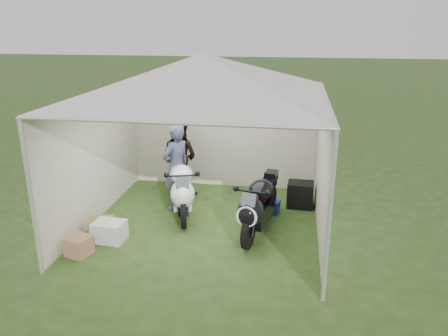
{
  "coord_description": "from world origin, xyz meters",
  "views": [
    {
      "loc": [
        1.51,
        -7.03,
        3.47
      ],
      "look_at": [
        0.3,
        0.35,
        0.96
      ],
      "focal_mm": 35.0,
      "sensor_mm": 36.0,
      "label": 1
    }
  ],
  "objects_px": {
    "person_blue_jacket": "(176,167)",
    "crate_3": "(102,227)",
    "motorcycle_black": "(258,205)",
    "paddock_stand": "(270,207)",
    "motorcycle_white": "(182,188)",
    "person_dark_jacket": "(180,157)",
    "crate_2": "(106,227)",
    "equipment_box": "(300,195)",
    "crate_0": "(109,231)",
    "crate_1": "(79,246)",
    "canopy_tent": "(203,80)"
  },
  "relations": [
    {
      "from": "canopy_tent",
      "to": "crate_1",
      "type": "xyz_separation_m",
      "value": [
        -1.71,
        -1.44,
        -2.42
      ]
    },
    {
      "from": "motorcycle_white",
      "to": "crate_1",
      "type": "bearing_deg",
      "value": -140.95
    },
    {
      "from": "equipment_box",
      "to": "motorcycle_black",
      "type": "bearing_deg",
      "value": -119.54
    },
    {
      "from": "canopy_tent",
      "to": "motorcycle_white",
      "type": "distance_m",
      "value": 2.13
    },
    {
      "from": "motorcycle_white",
      "to": "person_dark_jacket",
      "type": "bearing_deg",
      "value": 90.27
    },
    {
      "from": "person_blue_jacket",
      "to": "crate_2",
      "type": "bearing_deg",
      "value": -4.12
    },
    {
      "from": "crate_0",
      "to": "crate_2",
      "type": "height_order",
      "value": "crate_0"
    },
    {
      "from": "crate_0",
      "to": "paddock_stand",
      "type": "bearing_deg",
      "value": 30.86
    },
    {
      "from": "person_dark_jacket",
      "to": "crate_1",
      "type": "distance_m",
      "value": 2.99
    },
    {
      "from": "paddock_stand",
      "to": "crate_0",
      "type": "xyz_separation_m",
      "value": [
        -2.57,
        -1.54,
        0.04
      ]
    },
    {
      "from": "equipment_box",
      "to": "crate_0",
      "type": "height_order",
      "value": "equipment_box"
    },
    {
      "from": "motorcycle_black",
      "to": "paddock_stand",
      "type": "xyz_separation_m",
      "value": [
        0.16,
        0.85,
        -0.39
      ]
    },
    {
      "from": "motorcycle_black",
      "to": "motorcycle_white",
      "type": "bearing_deg",
      "value": 170.57
    },
    {
      "from": "motorcycle_black",
      "to": "person_dark_jacket",
      "type": "xyz_separation_m",
      "value": [
        -1.78,
        1.56,
        0.28
      ]
    },
    {
      "from": "equipment_box",
      "to": "crate_2",
      "type": "xyz_separation_m",
      "value": [
        -3.3,
        -1.7,
        -0.14
      ]
    },
    {
      "from": "person_dark_jacket",
      "to": "equipment_box",
      "type": "bearing_deg",
      "value": -165.94
    },
    {
      "from": "motorcycle_black",
      "to": "crate_3",
      "type": "distance_m",
      "value": 2.7
    },
    {
      "from": "person_dark_jacket",
      "to": "crate_3",
      "type": "distance_m",
      "value": 2.33
    },
    {
      "from": "crate_2",
      "to": "crate_1",
      "type": "bearing_deg",
      "value": -98.27
    },
    {
      "from": "crate_3",
      "to": "crate_2",
      "type": "bearing_deg",
      "value": 63.65
    },
    {
      "from": "canopy_tent",
      "to": "equipment_box",
      "type": "relative_size",
      "value": 11.32
    },
    {
      "from": "paddock_stand",
      "to": "crate_2",
      "type": "distance_m",
      "value": 3.03
    },
    {
      "from": "equipment_box",
      "to": "crate_1",
      "type": "bearing_deg",
      "value": -144.06
    },
    {
      "from": "crate_1",
      "to": "paddock_stand",
      "type": "bearing_deg",
      "value": 35.75
    },
    {
      "from": "canopy_tent",
      "to": "crate_2",
      "type": "relative_size",
      "value": 19.36
    },
    {
      "from": "motorcycle_black",
      "to": "person_blue_jacket",
      "type": "xyz_separation_m",
      "value": [
        -1.64,
        0.8,
        0.32
      ]
    },
    {
      "from": "paddock_stand",
      "to": "crate_0",
      "type": "relative_size",
      "value": 0.69
    },
    {
      "from": "motorcycle_black",
      "to": "person_dark_jacket",
      "type": "relative_size",
      "value": 1.18
    },
    {
      "from": "equipment_box",
      "to": "crate_1",
      "type": "distance_m",
      "value": 4.22
    },
    {
      "from": "crate_1",
      "to": "crate_3",
      "type": "xyz_separation_m",
      "value": [
        0.07,
        0.7,
        -0.0
      ]
    },
    {
      "from": "person_blue_jacket",
      "to": "crate_3",
      "type": "bearing_deg",
      "value": -3.51
    },
    {
      "from": "motorcycle_black",
      "to": "paddock_stand",
      "type": "relative_size",
      "value": 5.45
    },
    {
      "from": "canopy_tent",
      "to": "motorcycle_white",
      "type": "bearing_deg",
      "value": 148.4
    },
    {
      "from": "paddock_stand",
      "to": "crate_3",
      "type": "bearing_deg",
      "value": -153.96
    },
    {
      "from": "crate_3",
      "to": "crate_0",
      "type": "bearing_deg",
      "value": -39.91
    },
    {
      "from": "crate_0",
      "to": "equipment_box",
      "type": "bearing_deg",
      "value": 32.0
    },
    {
      "from": "paddock_stand",
      "to": "crate_0",
      "type": "distance_m",
      "value": 3.0
    },
    {
      "from": "person_blue_jacket",
      "to": "equipment_box",
      "type": "height_order",
      "value": "person_blue_jacket"
    },
    {
      "from": "motorcycle_white",
      "to": "crate_1",
      "type": "relative_size",
      "value": 5.58
    },
    {
      "from": "crate_1",
      "to": "person_dark_jacket",
      "type": "bearing_deg",
      "value": 71.63
    },
    {
      "from": "crate_3",
      "to": "paddock_stand",
      "type": "bearing_deg",
      "value": 26.04
    },
    {
      "from": "motorcycle_white",
      "to": "person_dark_jacket",
      "type": "xyz_separation_m",
      "value": [
        -0.3,
        1.02,
        0.28
      ]
    },
    {
      "from": "equipment_box",
      "to": "motorcycle_white",
      "type": "bearing_deg",
      "value": -161.7
    },
    {
      "from": "motorcycle_black",
      "to": "equipment_box",
      "type": "distance_m",
      "value": 1.49
    },
    {
      "from": "crate_2",
      "to": "crate_3",
      "type": "bearing_deg",
      "value": -116.35
    },
    {
      "from": "motorcycle_white",
      "to": "paddock_stand",
      "type": "distance_m",
      "value": 1.71
    },
    {
      "from": "person_blue_jacket",
      "to": "crate_3",
      "type": "xyz_separation_m",
      "value": [
        -0.98,
        -1.3,
        -0.69
      ]
    },
    {
      "from": "person_blue_jacket",
      "to": "crate_1",
      "type": "relative_size",
      "value": 4.98
    },
    {
      "from": "person_dark_jacket",
      "to": "crate_3",
      "type": "relative_size",
      "value": 3.61
    },
    {
      "from": "crate_2",
      "to": "person_blue_jacket",
      "type": "bearing_deg",
      "value": 52.55
    }
  ]
}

